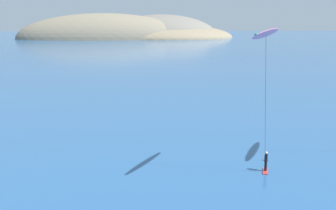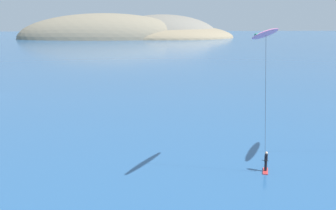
{
  "view_description": "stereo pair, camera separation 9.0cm",
  "coord_description": "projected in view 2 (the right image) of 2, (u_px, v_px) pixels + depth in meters",
  "views": [
    {
      "loc": [
        1.28,
        -12.46,
        12.62
      ],
      "look_at": [
        3.26,
        20.75,
        5.37
      ],
      "focal_mm": 45.0,
      "sensor_mm": 36.0,
      "label": 1
    },
    {
      "loc": [
        1.37,
        -12.47,
        12.62
      ],
      "look_at": [
        3.26,
        20.75,
        5.37
      ],
      "focal_mm": 45.0,
      "sensor_mm": 36.0,
      "label": 2
    }
  ],
  "objects": [
    {
      "name": "headland_island",
      "position": [
        142.0,
        38.0,
        221.67
      ],
      "size": [
        112.61,
        52.11,
        25.68
      ],
      "color": "#84755B",
      "rests_on": "ground"
    },
    {
      "name": "kitesurfer_pink",
      "position": [
        266.0,
        44.0,
        30.33
      ],
      "size": [
        4.2,
        6.15,
        11.67
      ],
      "color": "red",
      "rests_on": "ground"
    }
  ]
}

